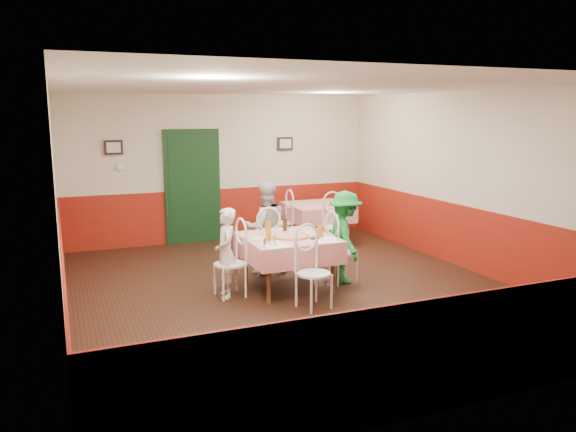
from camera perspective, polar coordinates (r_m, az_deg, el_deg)
name	(u,v)px	position (r m, az deg, el deg)	size (l,w,h in m)	color
floor	(293,289)	(7.99, 0.52, -7.47)	(7.00, 7.00, 0.00)	black
ceiling	(293,86)	(7.61, 0.55, 13.03)	(7.00, 7.00, 0.00)	white
back_wall	(222,168)	(10.96, -6.71, 4.84)	(6.00, 0.10, 2.80)	beige
front_wall	(465,247)	(4.71, 17.53, -3.00)	(6.00, 0.10, 2.80)	beige
left_wall	(57,205)	(7.07, -22.45, 1.05)	(0.10, 7.00, 2.80)	beige
right_wall	(469,181)	(9.26, 17.89, 3.39)	(0.10, 7.00, 2.80)	beige
wainscot_back	(223,214)	(11.06, -6.59, 0.19)	(6.00, 0.03, 1.00)	maroon
wainscot_front	(458,352)	(5.00, 16.84, -13.05)	(6.00, 0.03, 1.00)	maroon
wainscot_left	(64,279)	(7.26, -21.83, -5.97)	(0.03, 7.00, 1.00)	maroon
wainscot_right	(465,237)	(9.40, 17.51, -2.06)	(0.03, 7.00, 1.00)	maroon
door	(193,188)	(10.80, -9.66, 2.81)	(0.96, 0.06, 2.10)	black
picture_left	(114,147)	(10.50, -17.30, 6.66)	(0.32, 0.03, 0.26)	black
picture_right	(285,144)	(11.30, -0.29, 7.37)	(0.32, 0.03, 0.26)	black
thermostat	(120,167)	(10.54, -16.66, 4.80)	(0.10, 0.03, 0.10)	white
main_table	(288,263)	(7.91, 0.00, -4.81)	(1.22, 1.22, 0.77)	red
second_table	(318,224)	(10.68, 3.03, -0.81)	(1.12, 1.12, 0.77)	red
chair_left	(230,264)	(7.61, -5.93, -4.90)	(0.42, 0.42, 0.90)	white
chair_right	(342,252)	(8.25, 5.47, -3.69)	(0.42, 0.42, 0.90)	white
chair_far	(267,245)	(8.66, -2.18, -2.97)	(0.42, 0.42, 0.90)	white
chair_near	(314,274)	(7.14, 2.65, -5.88)	(0.42, 0.42, 0.90)	white
chair_second_a	(281,223)	(10.37, -0.71, -0.71)	(0.42, 0.42, 0.90)	white
chair_second_b	(336,227)	(10.01, 4.88, -1.16)	(0.42, 0.42, 0.90)	white
pizza	(291,236)	(7.76, 0.28, -2.05)	(0.48, 0.48, 0.03)	#B74723
plate_left	(259,239)	(7.66, -2.97, -2.32)	(0.25, 0.25, 0.01)	white
plate_right	(314,233)	(7.99, 2.64, -1.77)	(0.25, 0.25, 0.01)	white
plate_far	(275,230)	(8.21, -1.34, -1.43)	(0.25, 0.25, 0.01)	white
glass_a	(269,237)	(7.45, -1.97, -2.19)	(0.07, 0.07, 0.14)	#BF7219
glass_b	(320,232)	(7.76, 3.31, -1.62)	(0.08, 0.08, 0.16)	#BF7219
glass_c	(268,227)	(8.09, -2.01, -1.10)	(0.08, 0.08, 0.16)	#BF7219
beer_bottle	(285,224)	(8.18, -0.31, -0.77)	(0.06, 0.06, 0.21)	#381C0A
shaker_a	(270,242)	(7.27, -1.81, -2.69)	(0.04, 0.04, 0.09)	silver
shaker_b	(275,242)	(7.27, -1.37, -2.70)	(0.04, 0.04, 0.09)	silver
shaker_c	(265,242)	(7.29, -2.39, -2.65)	(0.04, 0.04, 0.09)	#B23319
menu_left	(274,245)	(7.32, -1.39, -2.95)	(0.30, 0.40, 0.00)	white
menu_right	(326,240)	(7.63, 3.90, -2.42)	(0.30, 0.40, 0.00)	white
wallet	(314,238)	(7.67, 2.69, -2.27)	(0.11, 0.09, 0.02)	black
diner_left	(226,253)	(7.56, -6.32, -3.77)	(0.44, 0.29, 1.22)	gray
diner_far	(265,228)	(8.64, -2.31, -1.19)	(0.69, 0.54, 1.43)	gray
diner_right	(345,237)	(8.22, 5.80, -2.14)	(0.87, 0.50, 1.35)	gray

